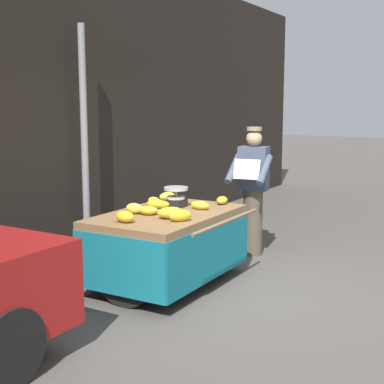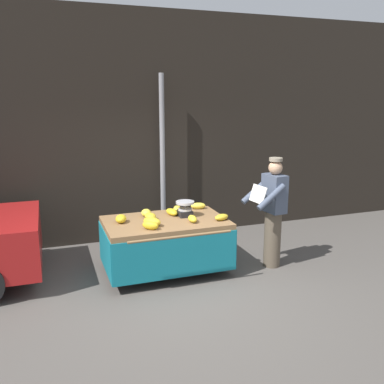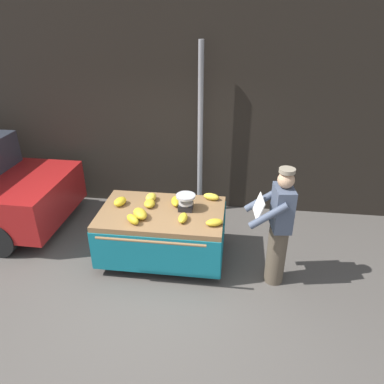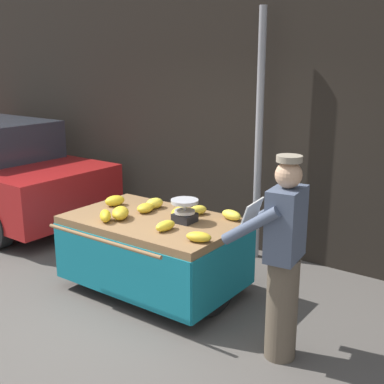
# 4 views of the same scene
# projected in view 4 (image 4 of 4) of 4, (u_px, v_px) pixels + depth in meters

# --- Properties ---
(ground_plane) EXTENTS (60.00, 60.00, 0.00)m
(ground_plane) POSITION_uv_depth(u_px,v_px,m) (100.00, 323.00, 4.72)
(ground_plane) COLOR #514C47
(back_wall) EXTENTS (16.00, 0.24, 4.10)m
(back_wall) POSITION_uv_depth(u_px,v_px,m) (247.00, 89.00, 6.27)
(back_wall) COLOR black
(back_wall) RESTS_ON ground
(street_pole) EXTENTS (0.09, 0.09, 3.00)m
(street_pole) POSITION_uv_depth(u_px,v_px,m) (259.00, 139.00, 5.94)
(street_pole) COLOR gray
(street_pole) RESTS_ON ground
(banana_cart) EXTENTS (1.81, 1.33, 0.82)m
(banana_cart) POSITION_uv_depth(u_px,v_px,m) (153.00, 238.00, 5.22)
(banana_cart) COLOR olive
(banana_cart) RESTS_ON ground
(weighing_scale) EXTENTS (0.28, 0.28, 0.24)m
(weighing_scale) POSITION_uv_depth(u_px,v_px,m) (185.00, 211.00, 5.02)
(weighing_scale) COLOR black
(weighing_scale) RESTS_ON banana_cart
(banana_bunch_0) EXTENTS (0.21, 0.27, 0.12)m
(banana_bunch_0) POSITION_uv_depth(u_px,v_px,m) (115.00, 201.00, 5.59)
(banana_bunch_0) COLOR gold
(banana_bunch_0) RESTS_ON banana_cart
(banana_bunch_1) EXTENTS (0.18, 0.23, 0.11)m
(banana_bunch_1) POSITION_uv_depth(u_px,v_px,m) (155.00, 203.00, 5.50)
(banana_bunch_1) COLOR yellow
(banana_bunch_1) RESTS_ON banana_cart
(banana_bunch_2) EXTENTS (0.19, 0.23, 0.10)m
(banana_bunch_2) POSITION_uv_depth(u_px,v_px,m) (145.00, 208.00, 5.36)
(banana_bunch_2) COLOR gold
(banana_bunch_2) RESTS_ON banana_cart
(banana_bunch_3) EXTENTS (0.26, 0.20, 0.09)m
(banana_bunch_3) POSITION_uv_depth(u_px,v_px,m) (199.00, 237.00, 4.49)
(banana_bunch_3) COLOR gold
(banana_bunch_3) RESTS_ON banana_cart
(banana_bunch_4) EXTENTS (0.30, 0.33, 0.13)m
(banana_bunch_4) POSITION_uv_depth(u_px,v_px,m) (120.00, 213.00, 5.13)
(banana_bunch_4) COLOR gold
(banana_bunch_4) RESTS_ON banana_cart
(banana_bunch_5) EXTENTS (0.18, 0.30, 0.10)m
(banana_bunch_5) POSITION_uv_depth(u_px,v_px,m) (180.00, 211.00, 5.24)
(banana_bunch_5) COLOR gold
(banana_bunch_5) RESTS_ON banana_cart
(banana_bunch_6) EXTENTS (0.13, 0.24, 0.10)m
(banana_bunch_6) POSITION_uv_depth(u_px,v_px,m) (165.00, 226.00, 4.79)
(banana_bunch_6) COLOR yellow
(banana_bunch_6) RESTS_ON banana_cart
(banana_bunch_7) EXTENTS (0.19, 0.24, 0.10)m
(banana_bunch_7) POSITION_uv_depth(u_px,v_px,m) (198.00, 210.00, 5.28)
(banana_bunch_7) COLOR yellow
(banana_bunch_7) RESTS_ON banana_cart
(banana_bunch_8) EXTENTS (0.25, 0.24, 0.12)m
(banana_bunch_8) POSITION_uv_depth(u_px,v_px,m) (105.00, 216.00, 5.05)
(banana_bunch_8) COLOR gold
(banana_bunch_8) RESTS_ON banana_cart
(banana_bunch_9) EXTENTS (0.26, 0.17, 0.10)m
(banana_bunch_9) POSITION_uv_depth(u_px,v_px,m) (231.00, 215.00, 5.11)
(banana_bunch_9) COLOR yellow
(banana_bunch_9) RESTS_ON banana_cart
(vendor_person) EXTENTS (0.61, 0.56, 1.71)m
(vendor_person) POSITION_uv_depth(u_px,v_px,m) (282.00, 259.00, 3.99)
(vendor_person) COLOR brown
(vendor_person) RESTS_ON ground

